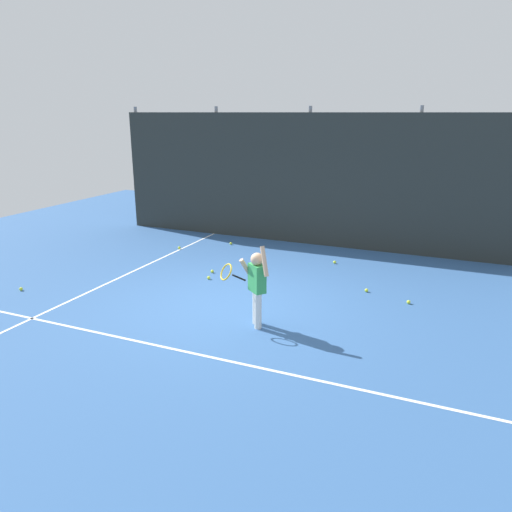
# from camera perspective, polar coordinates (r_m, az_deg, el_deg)

# --- Properties ---
(ground_plane) EXTENTS (20.00, 20.00, 0.00)m
(ground_plane) POSITION_cam_1_polar(r_m,az_deg,el_deg) (8.71, -3.25, -5.50)
(ground_plane) COLOR #335B93
(court_line_baseline) EXTENTS (9.00, 0.05, 0.00)m
(court_line_baseline) POSITION_cam_1_polar(r_m,az_deg,el_deg) (7.22, -10.08, -10.58)
(court_line_baseline) COLOR white
(court_line_baseline) RESTS_ON ground
(court_line_sideline) EXTENTS (0.05, 9.00, 0.00)m
(court_line_sideline) POSITION_cam_1_polar(r_m,az_deg,el_deg) (10.85, -13.55, -1.44)
(court_line_sideline) COLOR white
(court_line_sideline) RESTS_ON ground
(back_fence_windscreen) EXTENTS (10.55, 0.08, 3.26)m
(back_fence_windscreen) POSITION_cam_1_polar(r_m,az_deg,el_deg) (12.36, 6.05, 8.82)
(back_fence_windscreen) COLOR #282D2B
(back_fence_windscreen) RESTS_ON ground
(fence_post_0) EXTENTS (0.09, 0.09, 3.41)m
(fence_post_0) POSITION_cam_1_polar(r_m,az_deg,el_deg) (14.75, -13.52, 9.99)
(fence_post_0) COLOR slate
(fence_post_0) RESTS_ON ground
(fence_post_1) EXTENTS (0.09, 0.09, 3.41)m
(fence_post_1) POSITION_cam_1_polar(r_m,az_deg,el_deg) (13.38, -4.53, 9.77)
(fence_post_1) COLOR slate
(fence_post_1) RESTS_ON ground
(fence_post_2) EXTENTS (0.09, 0.09, 3.41)m
(fence_post_2) POSITION_cam_1_polar(r_m,az_deg,el_deg) (12.40, 6.14, 9.20)
(fence_post_2) COLOR slate
(fence_post_2) RESTS_ON ground
(fence_post_3) EXTENTS (0.09, 0.09, 3.41)m
(fence_post_3) POSITION_cam_1_polar(r_m,az_deg,el_deg) (11.90, 18.11, 8.18)
(fence_post_3) COLOR slate
(fence_post_3) RESTS_ON ground
(tennis_player) EXTENTS (0.89, 0.50, 1.35)m
(tennis_player) POSITION_cam_1_polar(r_m,az_deg,el_deg) (7.54, -0.03, -3.13)
(tennis_player) COLOR silver
(tennis_player) RESTS_ON ground
(tennis_ball_0) EXTENTS (0.07, 0.07, 0.07)m
(tennis_ball_0) POSITION_cam_1_polar(r_m,az_deg,el_deg) (9.43, 12.81, -3.94)
(tennis_ball_0) COLOR #CCE033
(tennis_ball_0) RESTS_ON ground
(tennis_ball_1) EXTENTS (0.07, 0.07, 0.07)m
(tennis_ball_1) POSITION_cam_1_polar(r_m,az_deg,el_deg) (11.04, 9.20, -0.71)
(tennis_ball_1) COLOR #CCE033
(tennis_ball_1) RESTS_ON ground
(tennis_ball_2) EXTENTS (0.07, 0.07, 0.07)m
(tennis_ball_2) POSITION_cam_1_polar(r_m,az_deg,el_deg) (10.31, -5.15, -1.79)
(tennis_ball_2) COLOR #CCE033
(tennis_ball_2) RESTS_ON ground
(tennis_ball_3) EXTENTS (0.07, 0.07, 0.07)m
(tennis_ball_3) POSITION_cam_1_polar(r_m,az_deg,el_deg) (12.20, -8.98, 0.96)
(tennis_ball_3) COLOR #CCE033
(tennis_ball_3) RESTS_ON ground
(tennis_ball_4) EXTENTS (0.07, 0.07, 0.07)m
(tennis_ball_4) POSITION_cam_1_polar(r_m,az_deg,el_deg) (12.47, -2.96, 1.49)
(tennis_ball_4) COLOR #CCE033
(tennis_ball_4) RESTS_ON ground
(tennis_ball_5) EXTENTS (0.07, 0.07, 0.07)m
(tennis_ball_5) POSITION_cam_1_polar(r_m,az_deg,el_deg) (9.06, 17.44, -5.16)
(tennis_ball_5) COLOR #CCE033
(tennis_ball_5) RESTS_ON ground
(tennis_ball_6) EXTENTS (0.07, 0.07, 0.07)m
(tennis_ball_6) POSITION_cam_1_polar(r_m,az_deg,el_deg) (10.28, -25.82, -3.49)
(tennis_ball_6) COLOR #CCE033
(tennis_ball_6) RESTS_ON ground
(tennis_ball_7) EXTENTS (0.07, 0.07, 0.07)m
(tennis_ball_7) POSITION_cam_1_polar(r_m,az_deg,el_deg) (9.92, -5.56, -2.55)
(tennis_ball_7) COLOR #CCE033
(tennis_ball_7) RESTS_ON ground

